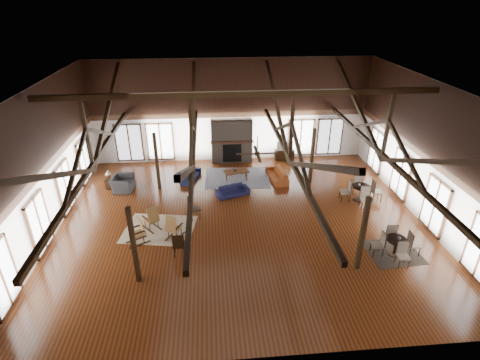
{
  "coord_description": "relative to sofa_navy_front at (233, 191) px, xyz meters",
  "views": [
    {
      "loc": [
        -1.28,
        -14.06,
        9.27
      ],
      "look_at": [
        0.01,
        1.0,
        1.58
      ],
      "focal_mm": 28.0,
      "sensor_mm": 36.0,
      "label": 1
    }
  ],
  "objects": [
    {
      "name": "sofa_navy_front",
      "position": [
        0.0,
        0.0,
        0.0
      ],
      "size": [
        1.78,
        1.14,
        0.48
      ],
      "primitive_type": "imported",
      "rotation": [
        0.0,
        0.0,
        0.32
      ],
      "color": "#15173C",
      "rests_on": "floor"
    },
    {
      "name": "rocking_chair_b",
      "position": [
        -2.71,
        -3.46,
        0.28
      ],
      "size": [
        0.81,
        0.97,
        1.1
      ],
      "rotation": [
        0.0,
        0.0,
        -0.51
      ],
      "color": "#A06F3C",
      "rests_on": "floor"
    },
    {
      "name": "wall_right",
      "position": [
        8.24,
        -2.44,
        2.76
      ],
      "size": [
        0.02,
        14.0,
        6.0
      ],
      "primitive_type": "cube",
      "color": "white",
      "rests_on": "floor"
    },
    {
      "name": "roof_truss",
      "position": [
        0.24,
        -2.44,
        3.79
      ],
      "size": [
        15.6,
        14.07,
        3.14
      ],
      "color": "black",
      "rests_on": "wall_back"
    },
    {
      "name": "ceiling",
      "position": [
        0.24,
        -2.44,
        5.76
      ],
      "size": [
        16.0,
        14.0,
        0.02
      ],
      "primitive_type": "cube",
      "color": "black",
      "rests_on": "wall_back"
    },
    {
      "name": "rug_navy",
      "position": [
        0.39,
        1.94,
        -0.24
      ],
      "size": [
        3.6,
        2.79,
        0.01
      ],
      "primitive_type": "cube",
      "rotation": [
        0.0,
        0.0,
        -0.05
      ],
      "color": "#1B224D",
      "rests_on": "floor"
    },
    {
      "name": "armchair",
      "position": [
        -5.62,
        1.05,
        0.14
      ],
      "size": [
        1.27,
        1.14,
        0.76
      ],
      "primitive_type": "imported",
      "rotation": [
        0.0,
        0.0,
        1.47
      ],
      "color": "#2B2B2D",
      "rests_on": "floor"
    },
    {
      "name": "vase",
      "position": [
        0.26,
        1.7,
        0.35
      ],
      "size": [
        0.22,
        0.22,
        0.18
      ],
      "primitive_type": "imported",
      "rotation": [
        0.0,
        0.0,
        -0.37
      ],
      "color": "#B2B2B2",
      "rests_on": "coffee_table"
    },
    {
      "name": "rug_dark",
      "position": [
        6.02,
        -5.16,
        -0.24
      ],
      "size": [
        2.11,
        1.94,
        0.01
      ],
      "primitive_type": "cube",
      "rotation": [
        0.0,
        0.0,
        0.07
      ],
      "color": "black",
      "rests_on": "floor"
    },
    {
      "name": "post_grid",
      "position": [
        0.24,
        -2.44,
        1.28
      ],
      "size": [
        8.16,
        7.16,
        3.05
      ],
      "color": "black",
      "rests_on": "floor"
    },
    {
      "name": "side_table_lamp",
      "position": [
        -6.33,
        1.3,
        0.15
      ],
      "size": [
        0.41,
        0.41,
        1.05
      ],
      "color": "black",
      "rests_on": "floor"
    },
    {
      "name": "sofa_navy_left",
      "position": [
        -2.16,
        1.96,
        0.01
      ],
      "size": [
        1.84,
        1.13,
        0.5
      ],
      "primitive_type": "imported",
      "rotation": [
        0.0,
        0.0,
        1.28
      ],
      "color": "#151A3A",
      "rests_on": "floor"
    },
    {
      "name": "rocking_chair_c",
      "position": [
        -4.06,
        -3.59,
        0.29
      ],
      "size": [
        0.99,
        0.83,
        1.13
      ],
      "rotation": [
        0.0,
        0.0,
        2.07
      ],
      "color": "#A06F3C",
      "rests_on": "floor"
    },
    {
      "name": "cup_far",
      "position": [
        6.13,
        -0.94,
        0.58
      ],
      "size": [
        0.15,
        0.15,
        0.09
      ],
      "primitive_type": "imported",
      "rotation": [
        0.0,
        0.0,
        -0.31
      ],
      "color": "#B2B2B2",
      "rests_on": "cafe_table_far"
    },
    {
      "name": "cup_near",
      "position": [
        6.06,
        -5.28,
        0.52
      ],
      "size": [
        0.15,
        0.15,
        0.1
      ],
      "primitive_type": "imported",
      "rotation": [
        0.0,
        0.0,
        -0.19
      ],
      "color": "#B2B2B2",
      "rests_on": "cafe_table_near"
    },
    {
      "name": "wall_back",
      "position": [
        0.24,
        4.56,
        2.76
      ],
      "size": [
        16.0,
        0.02,
        6.0
      ],
      "primitive_type": "cube",
      "color": "white",
      "rests_on": "floor"
    },
    {
      "name": "wall_left",
      "position": [
        -7.76,
        -2.44,
        2.76
      ],
      "size": [
        0.02,
        14.0,
        6.0
      ],
      "primitive_type": "cube",
      "color": "white",
      "rests_on": "floor"
    },
    {
      "name": "rocking_chair_a",
      "position": [
        -3.64,
        -2.72,
        0.29
      ],
      "size": [
        0.92,
        0.98,
        1.14
      ],
      "rotation": [
        0.0,
        0.0,
        0.68
      ],
      "color": "#A06F3C",
      "rests_on": "floor"
    },
    {
      "name": "side_chair_b",
      "position": [
        -2.4,
        -4.69,
        0.37
      ],
      "size": [
        0.45,
        0.45,
        1.06
      ],
      "rotation": [
        0.0,
        0.0,
        0.01
      ],
      "color": "black",
      "rests_on": "floor"
    },
    {
      "name": "fireplace",
      "position": [
        0.24,
        4.23,
        1.05
      ],
      "size": [
        2.5,
        0.69,
        2.6
      ],
      "color": "#695C50",
      "rests_on": "floor"
    },
    {
      "name": "coffee_table",
      "position": [
        0.32,
        1.8,
        0.2
      ],
      "size": [
        1.41,
        0.91,
        0.5
      ],
      "rotation": [
        0.0,
        0.0,
        0.21
      ],
      "color": "brown",
      "rests_on": "floor"
    },
    {
      "name": "ceiling_fan",
      "position": [
        0.74,
        -3.44,
        3.49
      ],
      "size": [
        1.6,
        1.6,
        0.75
      ],
      "color": "black",
      "rests_on": "roof_truss"
    },
    {
      "name": "tv_console",
      "position": [
        3.47,
        4.31,
        0.05
      ],
      "size": [
        1.18,
        0.44,
        0.59
      ],
      "primitive_type": "cube",
      "color": "black",
      "rests_on": "floor"
    },
    {
      "name": "television",
      "position": [
        3.45,
        4.31,
        0.63
      ],
      "size": [
        0.99,
        0.17,
        0.56
      ],
      "primitive_type": "imported",
      "rotation": [
        0.0,
        0.0,
        0.04
      ],
      "color": "#B2B2B2",
      "rests_on": "tv_console"
    },
    {
      "name": "rug_tan",
      "position": [
        -3.38,
        -2.74,
        -0.24
      ],
      "size": [
        3.29,
        2.77,
        0.01
      ],
      "primitive_type": "cube",
      "rotation": [
        0.0,
        0.0,
        -0.16
      ],
      "color": "#C8AC8B",
      "rests_on": "floor"
    },
    {
      "name": "cafe_table_near",
      "position": [
        6.0,
        -5.26,
        0.25
      ],
      "size": [
        1.9,
        1.9,
        0.99
      ],
      "rotation": [
        0.0,
        0.0,
        -0.07
      ],
      "color": "black",
      "rests_on": "floor"
    },
    {
      "name": "cafe_table_far",
      "position": [
        6.23,
        -1.03,
        0.29
      ],
      "size": [
        2.07,
        2.07,
        1.07
      ],
      "rotation": [
        0.0,
        0.0,
        -0.08
      ],
      "color": "black",
      "rests_on": "floor"
    },
    {
      "name": "wall_front",
      "position": [
        0.24,
        -9.44,
        2.76
      ],
      "size": [
        16.0,
        0.02,
        6.0
      ],
      "primitive_type": "cube",
      "color": "white",
      "rests_on": "floor"
    },
    {
      "name": "side_chair_a",
      "position": [
        -1.96,
        -2.06,
        0.4
      ],
      "size": [
        0.6,
        0.6,
        1.1
      ],
      "rotation": [
        0.0,
        0.0,
        -1.21
      ],
      "color": "black",
      "rests_on": "floor"
    },
    {
      "name": "sofa_orange",
      "position": [
        2.53,
        1.56,
        0.04
      ],
      "size": [
        2.03,
        1.03,
        0.57
      ],
      "primitive_type": "imported",
      "rotation": [
        0.0,
        0.0,
        -1.43
      ],
      "color": "brown",
      "rests_on": "floor"
    },
    {
      "name": "floor",
      "position": [
        0.24,
        -2.44,
        -0.24
      ],
      "size": [
        16.0,
        16.0,
        0.0
      ],
      "primitive_type": "plane",
      "color": "#603114",
      "rests_on": "ground"
    }
  ]
}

